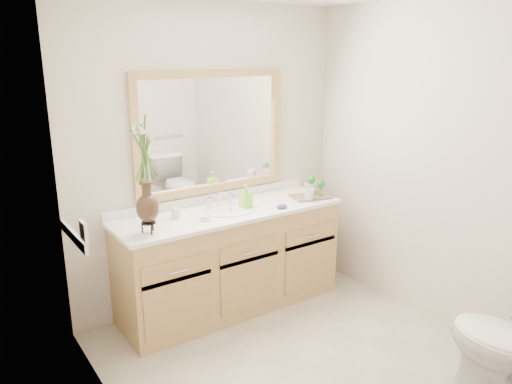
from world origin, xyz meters
TOP-DOWN VIEW (x-y plane):
  - floor at (0.00, 0.00)m, footprint 2.60×2.60m
  - wall_back at (0.00, 1.30)m, footprint 2.40×0.02m
  - wall_left at (-1.20, 0.00)m, footprint 0.02×2.60m
  - wall_right at (1.20, 0.00)m, footprint 0.02×2.60m
  - vanity at (0.00, 1.01)m, footprint 1.80×0.55m
  - counter at (0.00, 1.01)m, footprint 1.84×0.57m
  - sink at (0.00, 1.00)m, footprint 0.38×0.34m
  - mirror at (0.00, 1.28)m, footprint 1.32×0.04m
  - switch_plate at (-1.19, 0.76)m, footprint 0.02×0.12m
  - door at (-0.30, -1.29)m, footprint 0.80×0.03m
  - toilet at (0.70, -0.92)m, footprint 0.42×0.75m
  - flower_vase at (-0.72, 0.90)m, footprint 0.18×0.18m
  - tumbler at (-0.44, 1.07)m, footprint 0.06×0.06m
  - soap_dish at (-0.28, 0.91)m, footprint 0.10×0.10m
  - soap_bottle at (0.15, 1.02)m, footprint 0.08×0.08m
  - purple_dish at (0.36, 0.82)m, footprint 0.09×0.07m
  - tray at (0.75, 0.92)m, footprint 0.36×0.28m
  - mug_left at (0.67, 0.86)m, footprint 0.12×0.11m
  - mug_right at (0.78, 0.97)m, footprint 0.15×0.15m
  - goblet_front at (0.82, 0.88)m, footprint 0.06×0.06m
  - goblet_back at (0.82, 1.00)m, footprint 0.07×0.07m

SIDE VIEW (x-z plane):
  - floor at x=0.00m, z-range 0.00..0.00m
  - toilet at x=0.70m, z-range 0.00..0.74m
  - vanity at x=0.00m, z-range 0.00..0.80m
  - sink at x=0.00m, z-range 0.66..0.89m
  - counter at x=0.00m, z-range 0.80..0.83m
  - tray at x=0.75m, z-range 0.83..0.85m
  - soap_dish at x=-0.28m, z-range 0.82..0.86m
  - purple_dish at x=0.36m, z-range 0.83..0.86m
  - tumbler at x=-0.44m, z-range 0.83..0.91m
  - mug_left at x=0.67m, z-range 0.85..0.94m
  - mug_right at x=0.78m, z-range 0.85..0.96m
  - soap_bottle at x=0.15m, z-range 0.83..0.99m
  - goblet_front at x=0.82m, z-range 0.87..1.01m
  - goblet_back at x=0.82m, z-range 0.87..1.03m
  - switch_plate at x=-1.19m, z-range 0.92..1.04m
  - door at x=-0.30m, z-range 0.00..2.00m
  - wall_back at x=0.00m, z-range 0.00..2.40m
  - wall_left at x=-1.20m, z-range 0.00..2.40m
  - wall_right at x=1.20m, z-range 0.00..2.40m
  - flower_vase at x=-0.72m, z-range 0.96..1.71m
  - mirror at x=0.00m, z-range 0.92..1.89m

